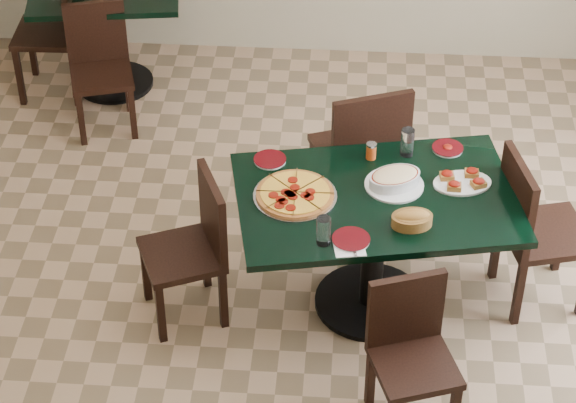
# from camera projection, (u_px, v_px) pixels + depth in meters

# --- Properties ---
(floor) EXTENTS (5.50, 5.50, 0.00)m
(floor) POSITION_uv_depth(u_px,v_px,m) (309.00, 311.00, 6.09)
(floor) COLOR #947355
(floor) RESTS_ON ground
(main_table) EXTENTS (1.56, 1.17, 0.75)m
(main_table) POSITION_uv_depth(u_px,v_px,m) (375.00, 223.00, 5.79)
(main_table) COLOR black
(main_table) RESTS_ON floor
(back_table) EXTENTS (1.07, 0.84, 0.75)m
(back_table) POSITION_uv_depth(u_px,v_px,m) (108.00, 18.00, 7.55)
(back_table) COLOR black
(back_table) RESTS_ON floor
(chair_far) EXTENTS (0.59, 0.59, 0.98)m
(chair_far) POSITION_uv_depth(u_px,v_px,m) (363.00, 150.00, 6.32)
(chair_far) COLOR black
(chair_far) RESTS_ON floor
(chair_near) EXTENTS (0.47, 0.47, 0.80)m
(chair_near) POSITION_uv_depth(u_px,v_px,m) (410.00, 346.00, 5.28)
(chair_near) COLOR black
(chair_near) RESTS_ON floor
(chair_right) EXTENTS (0.52, 0.52, 0.92)m
(chair_right) POSITION_uv_depth(u_px,v_px,m) (532.00, 224.00, 5.86)
(chair_right) COLOR black
(chair_right) RESTS_ON floor
(chair_left) EXTENTS (0.52, 0.52, 0.85)m
(chair_left) POSITION_uv_depth(u_px,v_px,m) (195.00, 242.00, 5.82)
(chair_left) COLOR black
(chair_left) RESTS_ON floor
(back_chair_near) EXTENTS (0.48, 0.48, 0.84)m
(back_chair_near) POSITION_uv_depth(u_px,v_px,m) (100.00, 61.00, 7.24)
(back_chair_near) COLOR black
(back_chair_near) RESTS_ON floor
(back_chair_left) EXTENTS (0.45, 0.45, 0.93)m
(back_chair_left) POSITION_uv_depth(u_px,v_px,m) (60.00, 23.00, 7.50)
(back_chair_left) COLOR black
(back_chair_left) RESTS_ON floor
(pepperoni_pizza) EXTENTS (0.43, 0.43, 0.04)m
(pepperoni_pizza) POSITION_uv_depth(u_px,v_px,m) (295.00, 194.00, 5.66)
(pepperoni_pizza) COLOR #B8B8BF
(pepperoni_pizza) RESTS_ON main_table
(lasagna_casserole) EXTENTS (0.32, 0.30, 0.09)m
(lasagna_casserole) POSITION_uv_depth(u_px,v_px,m) (395.00, 179.00, 5.71)
(lasagna_casserole) COLOR silver
(lasagna_casserole) RESTS_ON main_table
(bread_basket) EXTENTS (0.23, 0.17, 0.09)m
(bread_basket) POSITION_uv_depth(u_px,v_px,m) (412.00, 219.00, 5.47)
(bread_basket) COLOR brown
(bread_basket) RESTS_ON main_table
(bruschetta_platter) EXTENTS (0.34, 0.27, 0.05)m
(bruschetta_platter) POSITION_uv_depth(u_px,v_px,m) (462.00, 181.00, 5.73)
(bruschetta_platter) COLOR silver
(bruschetta_platter) RESTS_ON main_table
(side_plate_near) EXTENTS (0.19, 0.19, 0.02)m
(side_plate_near) POSITION_uv_depth(u_px,v_px,m) (351.00, 239.00, 5.40)
(side_plate_near) COLOR silver
(side_plate_near) RESTS_ON main_table
(side_plate_far_r) EXTENTS (0.17, 0.17, 0.03)m
(side_plate_far_r) POSITION_uv_depth(u_px,v_px,m) (448.00, 148.00, 5.98)
(side_plate_far_r) COLOR silver
(side_plate_far_r) RESTS_ON main_table
(side_plate_far_l) EXTENTS (0.17, 0.17, 0.02)m
(side_plate_far_l) POSITION_uv_depth(u_px,v_px,m) (270.00, 160.00, 5.90)
(side_plate_far_l) COLOR silver
(side_plate_far_l) RESTS_ON main_table
(napkin_setting) EXTENTS (0.17, 0.17, 0.01)m
(napkin_setting) POSITION_uv_depth(u_px,v_px,m) (350.00, 247.00, 5.36)
(napkin_setting) COLOR white
(napkin_setting) RESTS_ON main_table
(water_glass_a) EXTENTS (0.07, 0.07, 0.16)m
(water_glass_a) POSITION_uv_depth(u_px,v_px,m) (407.00, 142.00, 5.90)
(water_glass_a) COLOR white
(water_glass_a) RESTS_ON main_table
(water_glass_b) EXTENTS (0.07, 0.07, 0.15)m
(water_glass_b) POSITION_uv_depth(u_px,v_px,m) (324.00, 231.00, 5.34)
(water_glass_b) COLOR white
(water_glass_b) RESTS_ON main_table
(pepper_shaker) EXTENTS (0.05, 0.05, 0.09)m
(pepper_shaker) POSITION_uv_depth(u_px,v_px,m) (371.00, 151.00, 5.90)
(pepper_shaker) COLOR #AC3F12
(pepper_shaker) RESTS_ON main_table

